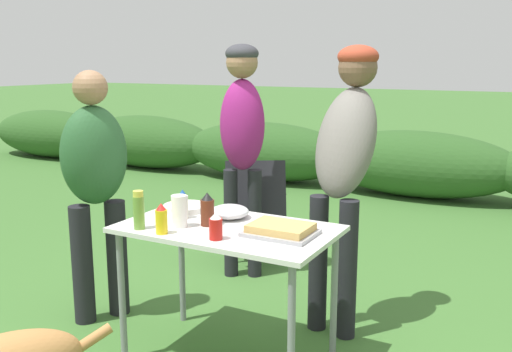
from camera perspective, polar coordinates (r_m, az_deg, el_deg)
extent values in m
ellipsoid|color=#2D5623|center=(10.10, -19.81, 4.01)|extent=(2.40, 0.90, 0.78)
ellipsoid|color=#2D5623|center=(8.72, -10.92, 3.41)|extent=(2.40, 0.90, 0.78)
ellipsoid|color=#2D5623|center=(7.63, 0.85, 2.49)|extent=(2.40, 0.90, 0.78)
ellipsoid|color=#2D5623|center=(6.96, 15.65, 1.19)|extent=(2.40, 0.90, 0.78)
cube|color=silver|center=(2.95, -2.87, -5.32)|extent=(1.10, 0.64, 0.02)
cylinder|color=gray|center=(3.14, -13.26, -11.69)|extent=(0.04, 0.04, 0.71)
cylinder|color=gray|center=(2.65, 3.55, -15.96)|extent=(0.04, 0.04, 0.71)
cylinder|color=gray|center=(3.53, -7.42, -8.83)|extent=(0.04, 0.04, 0.71)
cylinder|color=gray|center=(3.10, 7.81, -11.79)|extent=(0.04, 0.04, 0.71)
cube|color=#9E9EA3|center=(2.80, 2.46, -5.74)|extent=(0.33, 0.25, 0.02)
cube|color=tan|center=(2.79, 2.46, -5.19)|extent=(0.29, 0.22, 0.04)
cylinder|color=white|center=(3.28, -7.08, -3.14)|extent=(0.25, 0.25, 0.03)
ellipsoid|color=silver|center=(3.09, -2.65, -3.58)|extent=(0.21, 0.21, 0.07)
cylinder|color=white|center=(2.94, -7.68, -3.51)|extent=(0.08, 0.08, 0.17)
cylinder|color=olive|center=(2.94, -11.63, -3.62)|extent=(0.06, 0.06, 0.17)
cylinder|color=#D1CC47|center=(2.92, -11.71, -1.75)|extent=(0.05, 0.05, 0.03)
cylinder|color=red|center=(2.73, -4.04, -5.31)|extent=(0.06, 0.06, 0.10)
cone|color=white|center=(2.71, -4.06, -3.97)|extent=(0.05, 0.05, 0.03)
cylinder|color=#562314|center=(2.95, -4.88, -3.67)|extent=(0.07, 0.07, 0.14)
cone|color=black|center=(2.93, -4.91, -2.02)|extent=(0.06, 0.06, 0.04)
cylinder|color=silver|center=(3.10, -7.32, -3.09)|extent=(0.06, 0.06, 0.12)
cone|color=#194793|center=(3.09, -7.36, -1.66)|extent=(0.05, 0.05, 0.04)
cylinder|color=yellow|center=(2.85, -9.43, -4.54)|extent=(0.06, 0.06, 0.12)
cone|color=red|center=(2.83, -9.48, -3.03)|extent=(0.05, 0.05, 0.03)
cylinder|color=black|center=(3.41, 6.22, -8.66)|extent=(0.11, 0.11, 0.81)
cylinder|color=black|center=(3.33, 9.12, -9.25)|extent=(0.11, 0.11, 0.81)
ellipsoid|color=slate|center=(3.30, 8.97, 3.37)|extent=(0.40, 0.52, 0.70)
sphere|color=brown|center=(3.38, 10.14, 10.62)|extent=(0.23, 0.23, 0.23)
ellipsoid|color=#993823|center=(3.38, 10.18, 11.67)|extent=(0.24, 0.24, 0.14)
cylinder|color=black|center=(4.22, -2.53, -4.74)|extent=(0.10, 0.10, 0.80)
cylinder|color=black|center=(4.20, -0.13, -4.78)|extent=(0.10, 0.10, 0.80)
ellipsoid|color=#931E70|center=(4.07, -1.38, 5.13)|extent=(0.39, 0.35, 0.65)
sphere|color=#936B4C|center=(4.04, -1.41, 11.28)|extent=(0.22, 0.22, 0.22)
ellipsoid|color=#333338|center=(4.04, -1.42, 12.15)|extent=(0.23, 0.23, 0.13)
cylinder|color=black|center=(3.64, -16.96, -8.47)|extent=(0.13, 0.13, 0.73)
cylinder|color=black|center=(3.71, -13.72, -7.95)|extent=(0.13, 0.13, 0.73)
ellipsoid|color=#28562D|center=(3.51, -15.89, 2.02)|extent=(0.44, 0.48, 0.59)
sphere|color=#936B4C|center=(3.47, -16.25, 8.49)|extent=(0.20, 0.20, 0.20)
cylinder|color=#B27A42|center=(2.45, -16.24, -15.51)|extent=(0.12, 0.19, 0.10)
cube|color=#232328|center=(4.65, -0.19, -3.40)|extent=(0.63, 0.63, 0.03)
cube|color=#232328|center=(4.33, -0.03, -1.41)|extent=(0.48, 0.38, 0.44)
cylinder|color=black|center=(4.51, -2.64, -6.47)|extent=(0.02, 0.02, 0.38)
cylinder|color=black|center=(4.53, 2.46, -6.40)|extent=(0.02, 0.02, 0.38)
cylinder|color=black|center=(4.89, -2.65, -5.03)|extent=(0.02, 0.02, 0.38)
cylinder|color=black|center=(4.91, 2.04, -4.97)|extent=(0.02, 0.02, 0.38)
cylinder|color=black|center=(4.61, -3.06, -1.32)|extent=(0.23, 0.37, 0.02)
cylinder|color=black|center=(4.63, 2.65, -1.26)|extent=(0.23, 0.37, 0.02)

